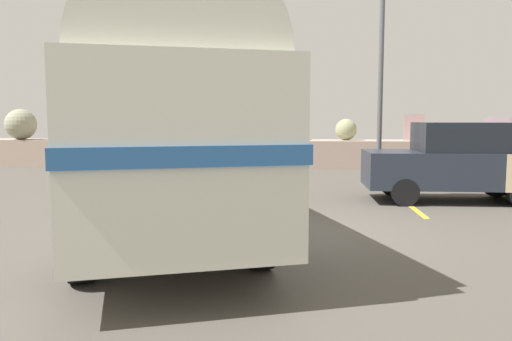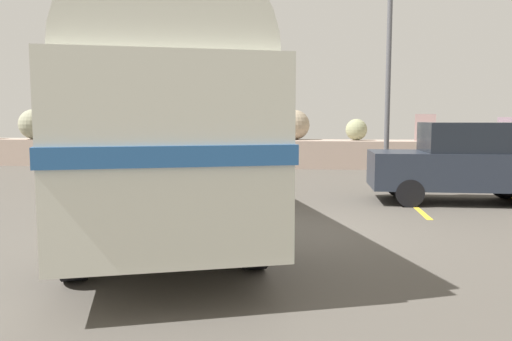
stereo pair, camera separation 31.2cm
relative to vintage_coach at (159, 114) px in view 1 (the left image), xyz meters
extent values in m
cube|color=#514C45|center=(2.16, 0.11, -2.04)|extent=(32.00, 26.00, 0.02)
cube|color=tan|center=(2.16, 11.91, -1.50)|extent=(31.36, 1.80, 1.10)
sphere|color=#99987D|center=(-8.91, 11.46, -0.33)|extent=(1.25, 1.25, 1.25)
sphere|color=#AF8493|center=(-5.45, 11.79, -0.52)|extent=(0.86, 0.86, 0.86)
cube|color=#A6978E|center=(-3.05, 12.25, -0.42)|extent=(1.50, 1.47, 1.05)
cube|color=tan|center=(-0.44, 11.53, -0.34)|extent=(1.57, 1.50, 1.23)
sphere|color=tan|center=(1.87, 12.27, -0.35)|extent=(1.21, 1.21, 1.21)
sphere|color=#999D74|center=(4.32, 11.98, -0.53)|extent=(0.85, 0.85, 0.85)
cube|color=#A98887|center=(7.04, 12.33, -0.43)|extent=(0.96, 1.17, 1.03)
cube|color=#9E8496|center=(10.15, 11.93, -0.49)|extent=(1.13, 1.04, 0.92)
cube|color=yellow|center=(4.91, 3.61, -2.03)|extent=(0.12, 4.40, 0.01)
cylinder|color=black|center=(-1.88, 2.11, -1.55)|extent=(0.57, 1.00, 0.96)
cylinder|color=black|center=(0.21, 2.82, -1.55)|extent=(0.57, 1.00, 0.96)
cylinder|color=black|center=(-0.21, -2.82, -1.55)|extent=(0.57, 1.00, 0.96)
cylinder|color=black|center=(1.88, -2.12, -1.55)|extent=(0.57, 1.00, 0.96)
cube|color=silver|center=(0.00, 0.00, -0.48)|extent=(4.97, 8.73, 2.10)
cylinder|color=silver|center=(0.00, 0.00, 0.57)|extent=(4.67, 8.34, 2.20)
cube|color=#275999|center=(0.00, 0.00, -0.42)|extent=(5.04, 8.82, 0.20)
cube|color=black|center=(0.00, 0.00, 0.10)|extent=(4.89, 8.42, 0.64)
cube|color=silver|center=(-1.37, 4.04, -1.35)|extent=(2.21, 0.88, 0.28)
cylinder|color=black|center=(4.78, 2.88, -1.72)|extent=(0.62, 0.20, 0.62)
cylinder|color=black|center=(4.78, 4.41, -1.72)|extent=(0.62, 0.20, 0.62)
cylinder|color=black|center=(7.32, 4.41, -1.72)|extent=(0.62, 0.20, 0.62)
cube|color=#242A37|center=(6.05, 3.65, -1.27)|extent=(4.10, 1.71, 0.84)
cube|color=black|center=(6.30, 3.65, -0.51)|extent=(2.20, 1.56, 0.68)
cylinder|color=black|center=(7.70, 4.39, -1.72)|extent=(0.62, 0.20, 0.62)
cylinder|color=#5B5B60|center=(4.67, 5.94, 0.78)|extent=(0.14, 0.14, 5.66)
camera|label=1|loc=(2.36, -8.62, -0.07)|focal=35.77mm
camera|label=2|loc=(2.67, -8.59, -0.07)|focal=35.77mm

